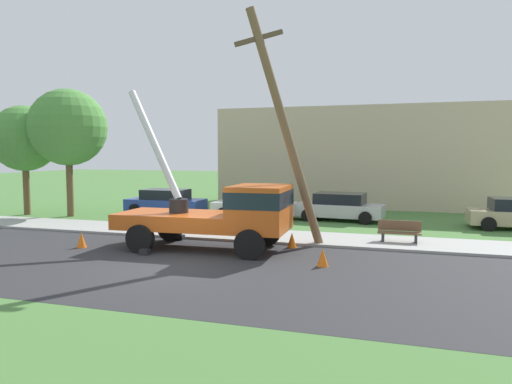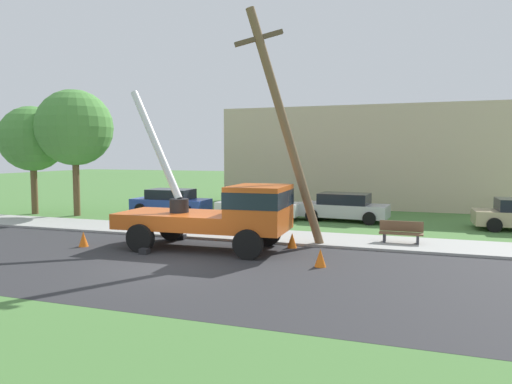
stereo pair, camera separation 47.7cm
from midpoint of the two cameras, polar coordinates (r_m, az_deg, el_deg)
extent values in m
plane|color=#477538|center=(26.12, 3.20, -2.94)|extent=(120.00, 120.00, 0.00)
cube|color=#2B2B2D|center=(15.12, -9.48, -8.63)|extent=(80.00, 8.43, 0.01)
cube|color=#9E9E99|center=(20.13, -1.79, -5.09)|extent=(80.00, 2.83, 0.10)
cube|color=#C65119|center=(17.65, -8.51, -3.32)|extent=(4.39, 2.57, 0.55)
cube|color=#C65119|center=(16.50, 1.25, -1.99)|extent=(1.99, 2.47, 1.60)
cube|color=#19232D|center=(16.46, 1.25, -0.78)|extent=(2.01, 2.49, 0.56)
cylinder|color=black|center=(17.57, -8.47, -1.63)|extent=(0.70, 0.70, 0.50)
cylinder|color=silver|center=(18.63, -11.27, 5.76)|extent=(2.93, 1.55, 4.26)
cube|color=black|center=(16.81, -12.47, -6.99)|extent=(0.31, 0.31, 0.20)
cube|color=black|center=(19.34, -8.25, -5.39)|extent=(0.31, 0.31, 0.20)
cylinder|color=black|center=(15.54, -0.10, -6.33)|extent=(1.00, 0.30, 1.00)
cylinder|color=black|center=(17.81, 2.15, -4.91)|extent=(1.00, 0.30, 1.00)
cylinder|color=black|center=(17.10, -12.99, -5.44)|extent=(1.00, 0.30, 1.00)
cylinder|color=black|center=(19.19, -9.42, -4.28)|extent=(1.00, 0.30, 1.00)
cylinder|color=brown|center=(17.45, 4.45, 7.39)|extent=(2.78, 1.70, 8.69)
cube|color=brown|center=(17.70, 1.15, 18.05)|extent=(1.63, 0.98, 0.69)
cone|color=orange|center=(14.76, 8.69, -7.85)|extent=(0.36, 0.36, 0.56)
cone|color=orange|center=(18.73, -19.38, -5.39)|extent=(0.36, 0.36, 0.56)
cone|color=orange|center=(17.51, 5.16, -5.82)|extent=(0.36, 0.36, 0.56)
cube|color=#263F99|center=(27.45, -9.72, -1.48)|extent=(4.42, 1.84, 0.65)
cube|color=black|center=(27.39, -9.74, -0.23)|extent=(2.48, 1.68, 0.55)
cylinder|color=black|center=(26.02, -7.83, -2.30)|extent=(0.64, 0.22, 0.64)
cylinder|color=black|center=(27.63, -6.17, -1.87)|extent=(0.64, 0.22, 0.64)
cylinder|color=black|center=(27.42, -13.28, -2.02)|extent=(0.64, 0.22, 0.64)
cylinder|color=black|center=(28.96, -11.41, -1.64)|extent=(0.64, 0.22, 0.64)
cube|color=silver|center=(25.19, 0.88, -1.96)|extent=(4.42, 1.84, 0.65)
cube|color=black|center=(25.12, 0.88, -0.60)|extent=(2.48, 1.68, 0.55)
cylinder|color=black|center=(23.95, 3.54, -2.87)|extent=(0.64, 0.22, 0.64)
cylinder|color=black|center=(25.68, 4.58, -2.36)|extent=(0.64, 0.22, 0.64)
cylinder|color=black|center=(24.86, -2.95, -2.59)|extent=(0.64, 0.22, 0.64)
cylinder|color=black|center=(26.53, -1.52, -2.12)|extent=(0.64, 0.22, 0.64)
cube|color=#B7B7BF|center=(24.75, 11.11, -2.17)|extent=(4.55, 2.19, 0.65)
cube|color=black|center=(24.69, 11.14, -0.79)|extent=(2.60, 1.87, 0.55)
cylinder|color=black|center=(23.61, 14.04, -3.11)|extent=(0.64, 0.22, 0.64)
cylinder|color=black|center=(25.37, 14.77, -2.59)|extent=(0.64, 0.22, 0.64)
cylinder|color=black|center=(24.29, 7.28, -2.79)|extent=(0.64, 0.22, 0.64)
cylinder|color=black|center=(26.00, 8.44, -2.31)|extent=(0.64, 0.22, 0.64)
cylinder|color=black|center=(23.44, 27.30, -3.55)|extent=(0.64, 0.22, 0.64)
cylinder|color=black|center=(25.20, 26.59, -2.98)|extent=(0.64, 0.22, 0.64)
cube|color=brown|center=(18.78, 17.77, -4.79)|extent=(1.60, 0.44, 0.06)
cube|color=brown|center=(18.94, 17.81, -3.94)|extent=(1.60, 0.06, 0.40)
cube|color=#333338|center=(18.84, 15.93, -5.41)|extent=(0.10, 0.40, 0.45)
cube|color=#333338|center=(18.82, 19.59, -5.51)|extent=(0.10, 0.40, 0.45)
cylinder|color=brown|center=(27.94, -20.41, 1.95)|extent=(0.36, 0.36, 4.55)
sphere|color=#4C8C3D|center=(27.95, -20.56, 7.27)|extent=(4.16, 4.16, 4.16)
cylinder|color=brown|center=(29.72, -24.77, 1.44)|extent=(0.36, 0.36, 4.01)
sphere|color=#4C8C3D|center=(29.70, -24.92, 5.85)|extent=(3.66, 3.66, 3.66)
cube|color=#C6B293|center=(32.57, 13.49, 4.10)|extent=(18.00, 6.00, 6.40)
camera|label=1|loc=(0.24, -89.20, 0.07)|focal=33.21mm
camera|label=2|loc=(0.24, 90.80, -0.07)|focal=33.21mm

